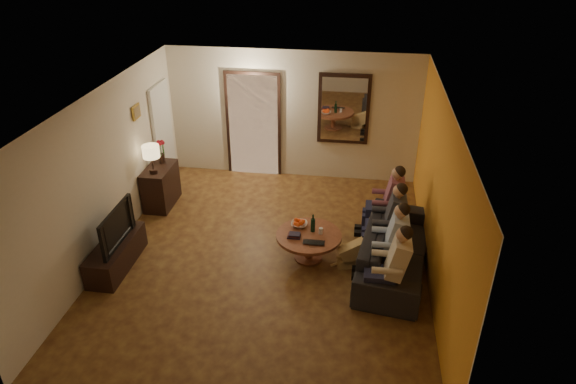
# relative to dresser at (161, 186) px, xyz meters

# --- Properties ---
(floor) EXTENTS (5.00, 6.00, 0.01)m
(floor) POSITION_rel_dresser_xyz_m (2.25, -1.40, -0.38)
(floor) COLOR #492213
(floor) RESTS_ON ground
(ceiling) EXTENTS (5.00, 6.00, 0.01)m
(ceiling) POSITION_rel_dresser_xyz_m (2.25, -1.40, 2.22)
(ceiling) COLOR white
(ceiling) RESTS_ON back_wall
(back_wall) EXTENTS (5.00, 0.02, 2.60)m
(back_wall) POSITION_rel_dresser_xyz_m (2.25, 1.60, 0.92)
(back_wall) COLOR beige
(back_wall) RESTS_ON floor
(front_wall) EXTENTS (5.00, 0.02, 2.60)m
(front_wall) POSITION_rel_dresser_xyz_m (2.25, -4.40, 0.92)
(front_wall) COLOR beige
(front_wall) RESTS_ON floor
(left_wall) EXTENTS (0.02, 6.00, 2.60)m
(left_wall) POSITION_rel_dresser_xyz_m (-0.25, -1.40, 0.92)
(left_wall) COLOR beige
(left_wall) RESTS_ON floor
(right_wall) EXTENTS (0.02, 6.00, 2.60)m
(right_wall) POSITION_rel_dresser_xyz_m (4.75, -1.40, 0.92)
(right_wall) COLOR beige
(right_wall) RESTS_ON floor
(orange_accent) EXTENTS (0.01, 6.00, 2.60)m
(orange_accent) POSITION_rel_dresser_xyz_m (4.74, -1.40, 0.92)
(orange_accent) COLOR gold
(orange_accent) RESTS_ON right_wall
(kitchen_doorway) EXTENTS (1.00, 0.06, 2.10)m
(kitchen_doorway) POSITION_rel_dresser_xyz_m (1.45, 1.58, 0.67)
(kitchen_doorway) COLOR #FFE0A5
(kitchen_doorway) RESTS_ON floor
(door_trim) EXTENTS (1.12, 0.04, 2.22)m
(door_trim) POSITION_rel_dresser_xyz_m (1.45, 1.57, 0.67)
(door_trim) COLOR black
(door_trim) RESTS_ON floor
(fridge_glimpse) EXTENTS (0.45, 0.03, 1.70)m
(fridge_glimpse) POSITION_rel_dresser_xyz_m (1.70, 1.59, 0.52)
(fridge_glimpse) COLOR silver
(fridge_glimpse) RESTS_ON floor
(mirror_frame) EXTENTS (1.00, 0.05, 1.40)m
(mirror_frame) POSITION_rel_dresser_xyz_m (3.25, 1.56, 1.12)
(mirror_frame) COLOR black
(mirror_frame) RESTS_ON back_wall
(mirror_glass) EXTENTS (0.86, 0.02, 1.26)m
(mirror_glass) POSITION_rel_dresser_xyz_m (3.25, 1.53, 1.12)
(mirror_glass) COLOR white
(mirror_glass) RESTS_ON back_wall
(white_door) EXTENTS (0.06, 0.85, 2.04)m
(white_door) POSITION_rel_dresser_xyz_m (-0.21, 0.90, 0.64)
(white_door) COLOR white
(white_door) RESTS_ON floor
(framed_art) EXTENTS (0.03, 0.28, 0.24)m
(framed_art) POSITION_rel_dresser_xyz_m (-0.22, -0.10, 1.47)
(framed_art) COLOR #B28C33
(framed_art) RESTS_ON left_wall
(art_canvas) EXTENTS (0.01, 0.22, 0.18)m
(art_canvas) POSITION_rel_dresser_xyz_m (-0.21, -0.10, 1.47)
(art_canvas) COLOR brown
(art_canvas) RESTS_ON left_wall
(dresser) EXTENTS (0.45, 0.85, 0.76)m
(dresser) POSITION_rel_dresser_xyz_m (0.00, 0.00, 0.00)
(dresser) COLOR black
(dresser) RESTS_ON floor
(table_lamp) EXTENTS (0.30, 0.30, 0.54)m
(table_lamp) POSITION_rel_dresser_xyz_m (0.00, -0.22, 0.65)
(table_lamp) COLOR beige
(table_lamp) RESTS_ON dresser
(flower_vase) EXTENTS (0.14, 0.14, 0.44)m
(flower_vase) POSITION_rel_dresser_xyz_m (0.00, 0.22, 0.60)
(flower_vase) COLOR #AA1221
(flower_vase) RESTS_ON dresser
(tv_stand) EXTENTS (0.45, 1.30, 0.43)m
(tv_stand) POSITION_rel_dresser_xyz_m (0.00, -1.95, -0.16)
(tv_stand) COLOR black
(tv_stand) RESTS_ON floor
(tv) EXTENTS (1.02, 0.13, 0.59)m
(tv) POSITION_rel_dresser_xyz_m (0.00, -1.95, 0.35)
(tv) COLOR black
(tv) RESTS_ON tv_stand
(sofa) EXTENTS (2.46, 1.26, 0.69)m
(sofa) POSITION_rel_dresser_xyz_m (4.24, -1.36, -0.04)
(sofa) COLOR black
(sofa) RESTS_ON floor
(person_a) EXTENTS (0.60, 0.40, 1.20)m
(person_a) POSITION_rel_dresser_xyz_m (4.14, -2.26, 0.22)
(person_a) COLOR tan
(person_a) RESTS_ON sofa
(person_b) EXTENTS (0.60, 0.40, 1.20)m
(person_b) POSITION_rel_dresser_xyz_m (4.14, -1.66, 0.22)
(person_b) COLOR tan
(person_b) RESTS_ON sofa
(person_c) EXTENTS (0.60, 0.40, 1.20)m
(person_c) POSITION_rel_dresser_xyz_m (4.14, -1.06, 0.22)
(person_c) COLOR tan
(person_c) RESTS_ON sofa
(person_d) EXTENTS (0.60, 0.40, 1.20)m
(person_d) POSITION_rel_dresser_xyz_m (4.14, -0.46, 0.22)
(person_d) COLOR tan
(person_d) RESTS_ON sofa
(dog) EXTENTS (0.60, 0.38, 0.56)m
(dog) POSITION_rel_dresser_xyz_m (3.62, -1.42, -0.10)
(dog) COLOR tan
(dog) RESTS_ON floor
(coffee_table) EXTENTS (1.27, 1.27, 0.45)m
(coffee_table) POSITION_rel_dresser_xyz_m (2.91, -1.33, -0.15)
(coffee_table) COLOR brown
(coffee_table) RESTS_ON floor
(bowl) EXTENTS (0.26, 0.26, 0.06)m
(bowl) POSITION_rel_dresser_xyz_m (2.73, -1.11, 0.10)
(bowl) COLOR white
(bowl) RESTS_ON coffee_table
(oranges) EXTENTS (0.20, 0.20, 0.08)m
(oranges) POSITION_rel_dresser_xyz_m (2.73, -1.11, 0.17)
(oranges) COLOR #FE4F15
(oranges) RESTS_ON bowl
(wine_bottle) EXTENTS (0.07, 0.07, 0.31)m
(wine_bottle) POSITION_rel_dresser_xyz_m (2.96, -1.23, 0.23)
(wine_bottle) COLOR black
(wine_bottle) RESTS_ON coffee_table
(wine_glass) EXTENTS (0.06, 0.06, 0.10)m
(wine_glass) POSITION_rel_dresser_xyz_m (3.09, -1.28, 0.12)
(wine_glass) COLOR silver
(wine_glass) RESTS_ON coffee_table
(book_stack) EXTENTS (0.20, 0.15, 0.07)m
(book_stack) POSITION_rel_dresser_xyz_m (2.69, -1.43, 0.11)
(book_stack) COLOR black
(book_stack) RESTS_ON coffee_table
(laptop) EXTENTS (0.33, 0.21, 0.03)m
(laptop) POSITION_rel_dresser_xyz_m (3.01, -1.61, 0.08)
(laptop) COLOR black
(laptop) RESTS_ON coffee_table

